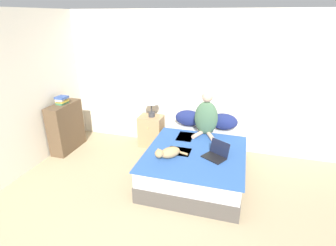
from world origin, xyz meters
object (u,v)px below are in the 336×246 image
Objects in this scene: person_sitting at (206,117)px; cat_tabby at (168,153)px; pillow_near at (189,118)px; bookshelf at (66,127)px; pillow_far at (224,122)px; book_stack_top at (62,100)px; bed at (197,161)px; nightstand at (151,131)px; table_lamp at (151,99)px; laptop_open at (216,154)px.

cat_tabby is at bearing -111.74° from person_sitting.
pillow_near is 2.34m from bookshelf.
book_stack_top is (-2.90, -0.64, 0.35)m from pillow_far.
book_stack_top reaches higher than pillow_far.
bed is 0.97m from pillow_far.
pillow_far is 1.44m from nightstand.
cat_tabby reaches higher than bed.
bed is at bearing -171.33° from cat_tabby.
book_stack_top reaches higher than bed.
pillow_near is 2.36m from book_stack_top.
person_sitting is (0.04, 0.52, 0.58)m from bed.
book_stack_top is at bearing -157.87° from table_lamp.
laptop_open is (0.64, -1.07, -0.10)m from pillow_near.
book_stack_top is (-2.25, -0.64, 0.35)m from pillow_near.
nightstand is 1.76m from book_stack_top.
person_sitting is 0.86m from laptop_open.
book_stack_top is (-2.61, -0.33, 0.17)m from person_sitting.
bookshelf is (-2.25, -0.64, -0.19)m from pillow_near.
pillow_far is 1.17× the size of cat_tabby.
person_sitting is 3.09× the size of book_stack_top.
book_stack_top is at bearing -167.62° from pillow_far.
book_stack_top is (-2.57, 0.19, 0.75)m from bed.
cat_tabby is at bearing -131.28° from laptop_open.
cat_tabby is at bearing -16.42° from book_stack_top.
pillow_near is 0.54× the size of bookshelf.
pillow_near is at bearing 151.59° from laptop_open.
cat_tabby is 0.71× the size of nightstand.
table_lamp reaches higher than nightstand.
cat_tabby is at bearing -61.15° from table_lamp.
book_stack_top reaches higher than pillow_near.
pillow_far is at bearing 120.25° from laptop_open.
bookshelf is at bearing -164.05° from pillow_near.
pillow_near is at bearing -135.41° from cat_tabby.
person_sitting reaches higher than nightstand.
bookshelf is at bearing -167.50° from pillow_far.
nightstand is 1.25× the size of table_lamp.
person_sitting reaches higher than pillow_far.
pillow_far is 2.99m from book_stack_top.
table_lamp is at bearing 165.45° from person_sitting.
bed is at bearing 172.44° from laptop_open.
pillow_far reaches higher than cat_tabby.
pillow_far is (0.33, 0.82, 0.40)m from bed.
bookshelf is at bearing -82.55° from book_stack_top.
laptop_open is 0.67× the size of nightstand.
laptop_open is at bearing -90.56° from pillow_far.
cat_tabby is 1.49m from nightstand.
table_lamp is 1.71m from bookshelf.
person_sitting is at bearing -14.21° from nightstand.
pillow_near reaches higher than laptop_open.
pillow_far is 0.83× the size of nightstand.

